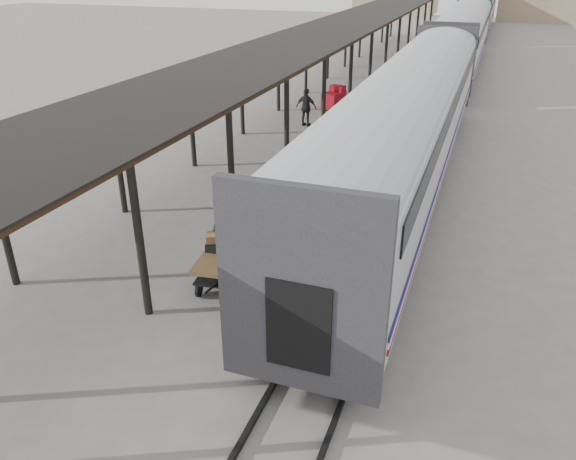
% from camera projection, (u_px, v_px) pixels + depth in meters
% --- Properties ---
extents(ground, '(160.00, 160.00, 0.00)m').
position_uv_depth(ground, '(233.00, 282.00, 15.07)').
color(ground, slate).
rests_on(ground, ground).
extents(train, '(3.45, 76.01, 4.01)m').
position_uv_depth(train, '(462.00, 35.00, 41.52)').
color(train, silver).
rests_on(train, ground).
extents(canopy, '(4.90, 64.30, 4.15)m').
position_uv_depth(canopy, '(343.00, 26.00, 34.65)').
color(canopy, '#422B19').
rests_on(canopy, ground).
extents(rails, '(1.54, 150.00, 0.12)m').
position_uv_depth(rails, '(458.00, 71.00, 42.84)').
color(rails, black).
rests_on(rails, ground).
extents(baggage_cart, '(1.55, 2.54, 0.86)m').
position_uv_depth(baggage_cart, '(228.00, 259.00, 14.93)').
color(baggage_cart, brown).
rests_on(baggage_cart, ground).
extents(suitcase_stack, '(1.28, 1.26, 0.60)m').
position_uv_depth(suitcase_stack, '(228.00, 238.00, 15.09)').
color(suitcase_stack, '#333234').
rests_on(suitcase_stack, baggage_cart).
extents(luggage_tug, '(1.21, 1.62, 1.28)m').
position_uv_depth(luggage_tug, '(334.00, 99.00, 32.01)').
color(luggage_tug, maroon).
rests_on(luggage_tug, ground).
extents(porter, '(0.53, 0.67, 1.59)m').
position_uv_depth(porter, '(224.00, 236.00, 13.86)').
color(porter, navy).
rests_on(porter, baggage_cart).
extents(pedestrian, '(1.18, 0.62, 1.93)m').
position_uv_depth(pedestrian, '(306.00, 107.00, 28.61)').
color(pedestrian, black).
rests_on(pedestrian, ground).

